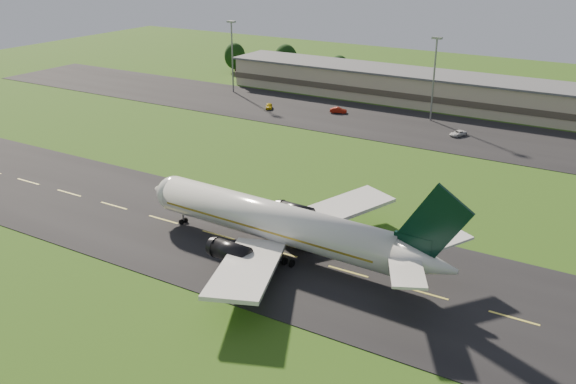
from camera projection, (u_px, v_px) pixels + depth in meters
The scene contains 11 objects.
ground at pixel (218, 236), 97.61m from camera, with size 360.00×360.00×0.00m, color #294D13.
taxiway at pixel (218, 235), 97.59m from camera, with size 220.00×30.00×0.10m, color black.
apron at pixel (399, 125), 154.70m from camera, with size 260.00×30.00×0.10m, color black.
airliner at pixel (279, 223), 90.56m from camera, with size 51.29×42.15×15.57m.
terminal at pixel (458, 93), 169.33m from camera, with size 145.00×16.00×8.40m.
light_mast_west at pixel (232, 48), 182.92m from camera, with size 2.40×1.20×20.35m.
light_mast_centre at pixel (435, 69), 153.93m from camera, with size 2.40×1.20×20.35m.
tree_line at pixel (543, 90), 167.53m from camera, with size 192.16×9.33×10.41m.
service_vehicle_a at pixel (269, 106), 168.95m from camera, with size 1.61×4.01×1.37m, color gold.
service_vehicle_b at pixel (338, 110), 164.83m from camera, with size 1.50×4.30×1.42m, color maroon.
service_vehicle_c at pixel (458, 133), 145.91m from camera, with size 2.01×4.37×1.21m, color silver.
Camera 1 is at (54.96, -69.79, 42.36)m, focal length 40.00 mm.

